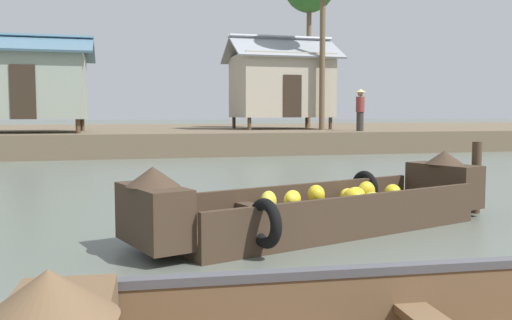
{
  "coord_description": "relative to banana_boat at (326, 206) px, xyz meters",
  "views": [
    {
      "loc": [
        -3.16,
        -1.62,
        1.47
      ],
      "look_at": [
        -0.95,
        6.73,
        0.75
      ],
      "focal_mm": 38.52,
      "sensor_mm": 36.0,
      "label": 1
    }
  ],
  "objects": [
    {
      "name": "vendor_person",
      "position": [
        6.89,
        13.46,
        1.44
      ],
      "size": [
        0.44,
        0.44,
        1.66
      ],
      "color": "#332D28",
      "rests_on": "riverbank_strip"
    },
    {
      "name": "ground_plane",
      "position": [
        0.53,
        5.17,
        -0.31
      ],
      "size": [
        300.0,
        300.0,
        0.0
      ],
      "primitive_type": "plane",
      "color": "#596056"
    },
    {
      "name": "riverbank_strip",
      "position": [
        0.53,
        22.09,
        0.1
      ],
      "size": [
        160.0,
        20.0,
        0.82
      ],
      "primitive_type": "cube",
      "color": "brown",
      "rests_on": "ground"
    },
    {
      "name": "stilt_house_mid_right",
      "position": [
        4.84,
        17.45,
        2.5
      ],
      "size": [
        4.76,
        3.88,
        4.17
      ],
      "color": "#4C3826",
      "rests_on": "riverbank_strip"
    },
    {
      "name": "banana_boat",
      "position": [
        0.0,
        0.0,
        0.0
      ],
      "size": [
        5.16,
        2.78,
        0.93
      ],
      "color": "#3D2D21",
      "rests_on": "ground"
    },
    {
      "name": "mooring_post",
      "position": [
        2.63,
        0.57,
        0.23
      ],
      "size": [
        0.14,
        0.14,
        1.07
      ],
      "primitive_type": "cylinder",
      "color": "#423323",
      "rests_on": "ground"
    },
    {
      "name": "stilt_house_mid_left",
      "position": [
        -5.41,
        14.87,
        2.26
      ],
      "size": [
        4.49,
        3.95,
        3.51
      ],
      "color": "#4C3826",
      "rests_on": "riverbank_strip"
    }
  ]
}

